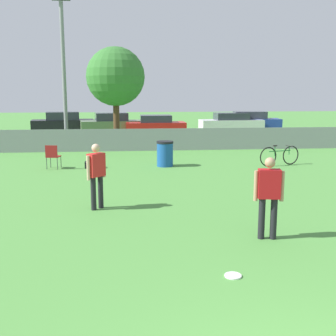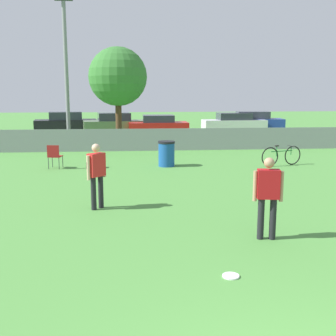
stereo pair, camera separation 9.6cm
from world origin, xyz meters
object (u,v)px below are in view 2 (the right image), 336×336
(parked_car_dark, at_px, (66,123))
(parked_car_olive, at_px, (114,124))
(player_defender_red, at_px, (97,172))
(player_thrower_red, at_px, (268,193))
(bicycle_sideline, at_px, (281,156))
(parked_car_white, at_px, (234,123))
(tree_near_pole, at_px, (118,77))
(gear_bag_sideline, at_px, (94,165))
(folding_chair_sideline, at_px, (54,155))
(frisbee_disc, at_px, (231,276))
(parked_car_red, at_px, (158,125))
(light_pole, at_px, (66,58))
(trash_bin, at_px, (166,154))
(parked_car_blue, at_px, (253,121))

(parked_car_dark, xyz_separation_m, parked_car_olive, (3.51, -1.37, 0.00))
(player_defender_red, xyz_separation_m, player_thrower_red, (3.47, -2.53, 0.00))
(bicycle_sideline, height_order, parked_car_white, parked_car_white)
(tree_near_pole, distance_m, player_defender_red, 12.28)
(gear_bag_sideline, distance_m, parked_car_dark, 15.23)
(folding_chair_sideline, bearing_deg, tree_near_pole, -99.82)
(parked_car_dark, distance_m, parked_car_white, 12.23)
(tree_near_pole, height_order, player_defender_red, tree_near_pole)
(frisbee_disc, distance_m, parked_car_white, 25.08)
(bicycle_sideline, xyz_separation_m, parked_car_red, (-3.97, 12.91, 0.27))
(tree_near_pole, bearing_deg, bicycle_sideline, -44.09)
(parked_car_dark, height_order, parked_car_white, parked_car_dark)
(parked_car_olive, bearing_deg, parked_car_dark, 150.27)
(player_thrower_red, distance_m, parked_car_dark, 24.36)
(bicycle_sideline, bearing_deg, gear_bag_sideline, 162.04)
(player_defender_red, height_order, player_thrower_red, same)
(light_pole, xyz_separation_m, folding_chair_sideline, (0.31, -6.30, -4.03))
(gear_bag_sideline, relative_size, parked_car_olive, 0.13)
(frisbee_disc, relative_size, trash_bin, 0.28)
(player_thrower_red, bearing_deg, light_pole, 121.02)
(frisbee_disc, xyz_separation_m, parked_car_white, (6.14, 24.31, 0.67))
(bicycle_sideline, bearing_deg, parked_car_red, 90.50)
(parked_car_white, bearing_deg, parked_car_blue, 25.83)
(player_defender_red, distance_m, folding_chair_sideline, 6.16)
(frisbee_disc, height_order, parked_car_blue, parked_car_blue)
(frisbee_disc, relative_size, folding_chair_sideline, 0.30)
(trash_bin, relative_size, parked_car_olive, 0.22)
(parked_car_white, bearing_deg, player_thrower_red, -104.59)
(light_pole, distance_m, tree_near_pole, 2.77)
(player_defender_red, height_order, gear_bag_sideline, player_defender_red)
(tree_near_pole, distance_m, parked_car_blue, 13.71)
(trash_bin, relative_size, parked_car_white, 0.21)
(light_pole, bearing_deg, trash_bin, -53.25)
(bicycle_sideline, distance_m, parked_car_blue, 15.71)
(bicycle_sideline, distance_m, gear_bag_sideline, 7.35)
(player_defender_red, xyz_separation_m, parked_car_white, (8.50, 20.14, -0.26))
(bicycle_sideline, bearing_deg, frisbee_disc, -130.80)
(player_thrower_red, distance_m, bicycle_sideline, 8.87)
(parked_car_white, bearing_deg, bicycle_sideline, -98.83)
(light_pole, height_order, trash_bin, light_pole)
(gear_bag_sideline, height_order, parked_car_olive, parked_car_olive)
(bicycle_sideline, xyz_separation_m, parked_car_olive, (-7.00, 13.70, 0.31))
(light_pole, xyz_separation_m, parked_car_white, (10.83, 8.03, -3.88))
(trash_bin, distance_m, parked_car_white, 15.49)
(bicycle_sideline, bearing_deg, parked_car_dark, 108.31)
(light_pole, height_order, gear_bag_sideline, light_pole)
(bicycle_sideline, relative_size, parked_car_olive, 0.41)
(gear_bag_sideline, xyz_separation_m, parked_car_white, (9.05, 14.28, 0.55))
(player_defender_red, height_order, bicycle_sideline, player_defender_red)
(light_pole, bearing_deg, bicycle_sideline, -35.18)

